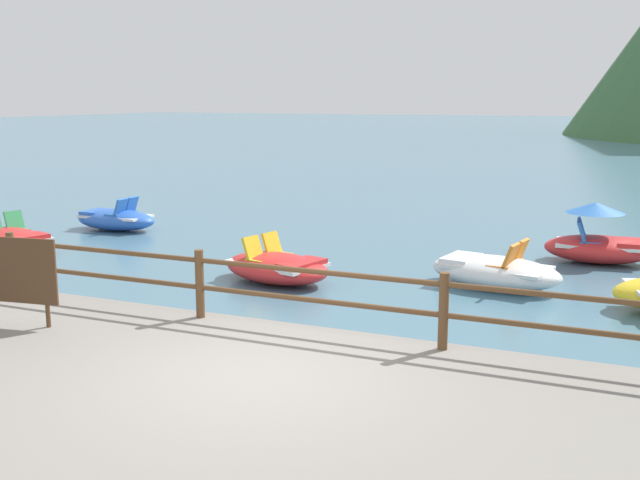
{
  "coord_description": "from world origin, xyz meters",
  "views": [
    {
      "loc": [
        3.66,
        -6.86,
        3.39
      ],
      "look_at": [
        -1.37,
        5.0,
        0.9
      ],
      "focal_mm": 41.49,
      "sensor_mm": 36.0,
      "label": 1
    }
  ],
  "objects_px": {
    "pedal_boat_0": "(116,219)",
    "pedal_boat_2": "(598,242)",
    "pedal_boat_6": "(12,240)",
    "pedal_boat_7": "(277,267)",
    "sign_board": "(17,272)",
    "pedal_boat_3": "(495,271)"
  },
  "relations": [
    {
      "from": "pedal_boat_3",
      "to": "pedal_boat_7",
      "type": "distance_m",
      "value": 3.99
    },
    {
      "from": "sign_board",
      "to": "pedal_boat_6",
      "type": "xyz_separation_m",
      "value": [
        -5.21,
        4.97,
        -0.85
      ]
    },
    {
      "from": "pedal_boat_2",
      "to": "pedal_boat_6",
      "type": "distance_m",
      "value": 12.68
    },
    {
      "from": "pedal_boat_0",
      "to": "pedal_boat_6",
      "type": "xyz_separation_m",
      "value": [
        -0.3,
        -3.21,
        -0.01
      ]
    },
    {
      "from": "pedal_boat_7",
      "to": "sign_board",
      "type": "bearing_deg",
      "value": -105.99
    },
    {
      "from": "pedal_boat_7",
      "to": "pedal_boat_0",
      "type": "bearing_deg",
      "value": 152.35
    },
    {
      "from": "pedal_boat_0",
      "to": "pedal_boat_2",
      "type": "height_order",
      "value": "pedal_boat_2"
    },
    {
      "from": "pedal_boat_3",
      "to": "pedal_boat_6",
      "type": "bearing_deg",
      "value": -173.89
    },
    {
      "from": "sign_board",
      "to": "pedal_boat_6",
      "type": "bearing_deg",
      "value": 136.32
    },
    {
      "from": "pedal_boat_3",
      "to": "sign_board",
      "type": "bearing_deg",
      "value": -130.53
    },
    {
      "from": "pedal_boat_2",
      "to": "pedal_boat_7",
      "type": "relative_size",
      "value": 0.9
    },
    {
      "from": "sign_board",
      "to": "pedal_boat_2",
      "type": "height_order",
      "value": "sign_board"
    },
    {
      "from": "pedal_boat_0",
      "to": "pedal_boat_7",
      "type": "distance_m",
      "value": 7.12
    },
    {
      "from": "pedal_boat_0",
      "to": "pedal_boat_7",
      "type": "bearing_deg",
      "value": -27.65
    },
    {
      "from": "pedal_boat_6",
      "to": "pedal_boat_7",
      "type": "height_order",
      "value": "same"
    },
    {
      "from": "pedal_boat_0",
      "to": "pedal_boat_7",
      "type": "xyz_separation_m",
      "value": [
        6.3,
        -3.3,
        -0.01
      ]
    },
    {
      "from": "sign_board",
      "to": "pedal_boat_3",
      "type": "distance_m",
      "value": 8.05
    },
    {
      "from": "pedal_boat_3",
      "to": "pedal_boat_2",
      "type": "bearing_deg",
      "value": 60.64
    },
    {
      "from": "pedal_boat_3",
      "to": "pedal_boat_6",
      "type": "relative_size",
      "value": 0.95
    },
    {
      "from": "pedal_boat_2",
      "to": "pedal_boat_6",
      "type": "bearing_deg",
      "value": -161.63
    },
    {
      "from": "pedal_boat_0",
      "to": "pedal_boat_2",
      "type": "xyz_separation_m",
      "value": [
        11.73,
        0.79,
        0.14
      ]
    },
    {
      "from": "sign_board",
      "to": "pedal_boat_6",
      "type": "relative_size",
      "value": 0.43
    }
  ]
}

